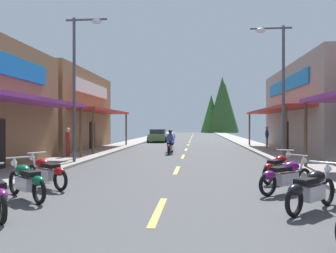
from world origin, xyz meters
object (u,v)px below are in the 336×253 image
motorcycle_parked_right_3 (278,167)px  parked_car_curbside (158,136)px  motorcycle_parked_right_2 (286,176)px  pedestrian_by_shop (68,141)px  streetlamp_right (278,75)px  rider_cruising_trailing (170,143)px  motorcycle_parked_left_2 (46,172)px  streetlamp_left (80,71)px  motorcycle_parked_left_1 (26,180)px  pedestrian_browsing (267,136)px  rider_cruising_lead (170,144)px  motorcycle_parked_right_1 (311,189)px

motorcycle_parked_right_3 → parked_car_curbside: parked_car_curbside is taller
motorcycle_parked_right_2 → pedestrian_by_shop: bearing=101.4°
streetlamp_right → rider_cruising_trailing: streetlamp_right is taller
pedestrian_by_shop → motorcycle_parked_right_2: bearing=139.5°
motorcycle_parked_right_2 → motorcycle_parked_left_2: (-6.87, 0.14, 0.00)m
streetlamp_left → motorcycle_parked_left_2: (1.14, -5.87, -3.97)m
motorcycle_parked_right_3 → motorcycle_parked_left_1: bearing=152.5°
pedestrian_by_shop → pedestrian_browsing: 14.09m
streetlamp_left → parked_car_curbside: (1.33, 20.40, -3.77)m
motorcycle_parked_right_3 → motorcycle_parked_left_2: size_ratio=0.95×
motorcycle_parked_left_2 → rider_cruising_lead: (2.74, 11.61, 0.17)m
rider_cruising_trailing → pedestrian_browsing: size_ratio=1.21×
streetlamp_right → pedestrian_by_shop: bearing=174.0°
streetlamp_left → motorcycle_parked_right_3: bearing=-26.9°
streetlamp_left → rider_cruising_lead: size_ratio=3.26×
parked_car_curbside → pedestrian_by_shop: bearing=169.2°
streetlamp_right → motorcycle_parked_right_1: size_ratio=4.20×
motorcycle_parked_right_3 → motorcycle_parked_left_2: (-7.10, -1.68, 0.00)m
motorcycle_parked_right_2 → motorcycle_parked_left_2: size_ratio=0.96×
motorcycle_parked_right_1 → pedestrian_by_shop: bearing=87.7°
motorcycle_parked_left_2 → rider_cruising_trailing: bearing=-67.7°
motorcycle_parked_right_1 → rider_cruising_trailing: bearing=60.4°
pedestrian_by_shop → pedestrian_browsing: size_ratio=0.97×
rider_cruising_trailing → motorcycle_parked_right_2: bearing=-160.6°
motorcycle_parked_left_2 → motorcycle_parked_right_1: bearing=-162.5°
rider_cruising_lead → rider_cruising_trailing: bearing=8.3°
streetlamp_right → motorcycle_parked_left_2: 11.61m
motorcycle_parked_right_3 → pedestrian_browsing: pedestrian_browsing is taller
rider_cruising_trailing → streetlamp_left: bearing=154.6°
rider_cruising_lead → pedestrian_browsing: 7.73m
streetlamp_left → motorcycle_parked_right_3: size_ratio=3.99×
motorcycle_parked_left_1 → pedestrian_by_shop: size_ratio=1.00×
motorcycle_parked_right_1 → rider_cruising_lead: size_ratio=0.75×
motorcycle_parked_left_1 → motorcycle_parked_left_2: size_ratio=0.93×
streetlamp_left → pedestrian_by_shop: (-1.54, 2.39, -3.47)m
motorcycle_parked_right_3 → pedestrian_by_shop: bearing=94.0°
rider_cruising_lead → motorcycle_parked_left_1: bearing=172.6°
streetlamp_left → streetlamp_right: streetlamp_left is taller
motorcycle_parked_left_2 → pedestrian_browsing: bearing=-88.6°
pedestrian_browsing → streetlamp_right: bearing=-76.3°
streetlamp_left → motorcycle_parked_left_2: streetlamp_left is taller
streetlamp_left → parked_car_curbside: streetlamp_left is taller
motorcycle_parked_right_2 → rider_cruising_lead: 12.45m
parked_car_curbside → pedestrian_browsing: bearing=-141.4°
motorcycle_parked_right_2 → streetlamp_right: bearing=41.1°
motorcycle_parked_right_1 → pedestrian_browsing: pedestrian_browsing is taller
rider_cruising_lead → pedestrian_by_shop: 6.38m
pedestrian_by_shop → streetlamp_left: bearing=123.7°
streetlamp_right → motorcycle_parked_right_2: bearing=-101.7°
rider_cruising_lead → pedestrian_browsing: size_ratio=1.21×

